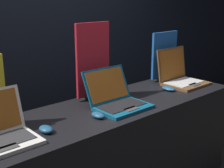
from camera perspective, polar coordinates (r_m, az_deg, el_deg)
wall_back at (r=2.91m, az=-14.67°, el=10.15°), size 8.00×0.05×2.80m
display_counter at (r=2.31m, az=0.20°, el=-15.08°), size 2.03×0.57×0.95m
mouse_front at (r=1.73m, az=-11.97°, el=-8.10°), size 0.07×0.10×0.04m
laptop_middle at (r=2.06m, az=0.93°, el=-2.64°), size 0.35×0.34×0.24m
mouse_middle at (r=1.89m, az=-2.58°, el=-5.71°), size 0.06×0.10×0.04m
promo_stand_middle at (r=2.19m, az=-3.46°, el=3.93°), size 0.28×0.07×0.54m
laptop_back at (r=2.66m, az=12.39°, el=1.47°), size 0.34×0.32×0.29m
mouse_back at (r=2.46m, az=10.31°, el=-0.83°), size 0.07×0.12×0.03m
promo_stand_back at (r=2.74m, az=9.53°, el=4.85°), size 0.30×0.07×0.42m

